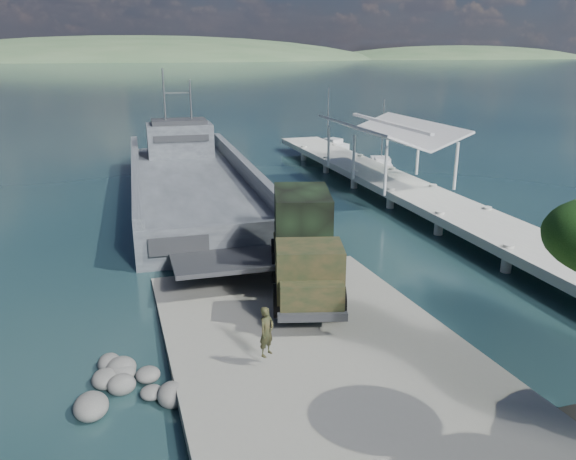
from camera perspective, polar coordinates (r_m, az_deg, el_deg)
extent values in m
plane|color=#173138|center=(20.62, 2.33, -11.87)|extent=(1400.00, 1400.00, 0.00)
cube|color=gray|center=(19.69, 3.34, -12.60)|extent=(10.00, 18.00, 0.50)
cube|color=#B9BAAE|center=(40.79, 11.10, 4.48)|extent=(4.00, 44.00, 0.50)
cube|color=#3E4349|center=(40.92, -9.71, 3.74)|extent=(9.22, 27.34, 2.25)
cube|color=#3E4349|center=(40.40, -15.20, 5.62)|extent=(1.66, 27.03, 1.17)
cube|color=#3E4349|center=(41.05, -4.54, 6.38)|extent=(1.66, 27.03, 1.17)
cube|color=#3E4349|center=(27.98, -6.98, -1.72)|extent=(8.12, 0.70, 2.34)
cube|color=#3E4349|center=(49.25, -10.93, 9.00)|extent=(5.55, 3.83, 2.70)
cube|color=#2D2F32|center=(49.05, -11.04, 10.77)|extent=(4.62, 3.07, 0.36)
cylinder|color=gray|center=(48.78, -12.48, 13.09)|extent=(0.14, 0.14, 4.51)
cylinder|color=gray|center=(48.97, -9.86, 12.73)|extent=(0.14, 0.14, 3.60)
cylinder|color=black|center=(21.42, -0.91, -7.21)|extent=(0.76, 1.36, 1.29)
cylinder|color=black|center=(21.59, 5.20, -7.08)|extent=(0.76, 1.36, 1.29)
cylinder|color=black|center=(24.51, -1.12, -3.87)|extent=(0.76, 1.36, 1.29)
cylinder|color=black|center=(24.66, 4.19, -3.78)|extent=(0.76, 1.36, 1.29)
cylinder|color=black|center=(26.36, -1.22, -2.28)|extent=(0.76, 1.36, 1.29)
cylinder|color=black|center=(26.50, 3.71, -2.20)|extent=(0.76, 1.36, 1.29)
cube|color=black|center=(23.95, 1.64, -4.03)|extent=(4.06, 7.84, 0.25)
cube|color=black|center=(21.09, 2.17, -4.11)|extent=(2.91, 2.56, 1.98)
cube|color=black|center=(20.20, 2.42, -6.68)|extent=(2.43, 1.45, 0.99)
cube|color=black|center=(25.12, 1.43, -2.11)|extent=(3.57, 5.04, 0.35)
cube|color=black|center=(24.85, 1.43, 1.16)|extent=(3.27, 4.25, 2.48)
cube|color=#2D2F32|center=(20.01, 2.52, -8.82)|extent=(2.46, 0.88, 0.30)
imported|color=black|center=(18.22, -2.17, -11.35)|extent=(0.73, 0.69, 1.67)
cube|color=silver|center=(51.73, 9.43, 6.51)|extent=(3.20, 5.34, 0.84)
cube|color=silver|center=(50.71, 9.58, 6.93)|extent=(1.75, 1.86, 0.56)
cylinder|color=gray|center=(51.23, 9.61, 9.85)|extent=(0.09, 0.09, 5.61)
cube|color=silver|center=(61.87, 4.03, 8.57)|extent=(3.19, 5.59, 0.88)
cube|color=silver|center=(61.04, 4.64, 8.98)|extent=(1.79, 1.92, 0.59)
cylinder|color=gray|center=(61.44, 4.10, 11.49)|extent=(0.10, 0.10, 5.86)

